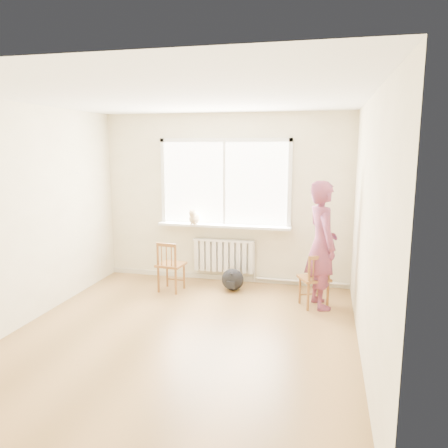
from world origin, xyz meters
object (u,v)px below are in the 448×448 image
Objects in this scene: chair_right at (315,281)px; backpack at (233,280)px; chair_left at (170,266)px; cat at (194,218)px; person at (322,245)px.

chair_right is 2.22× the size of backpack.
chair_left is 0.90m from cat.
chair_left is 1.02× the size of chair_right.
chair_right is (2.17, -0.18, -0.01)m from chair_left.
backpack is at bearing -157.77° from chair_left.
chair_left is 2.27× the size of backpack.
person is (2.23, -0.11, 0.48)m from chair_left.
person is 1.53m from backpack.
backpack is at bearing -23.60° from cat.
cat is 1.17m from backpack.
backpack is (-1.31, 0.37, -0.70)m from person.
chair_left reaches higher than chair_right.
person is 4.29× the size of cat.
backpack is (0.92, 0.26, -0.22)m from chair_left.
chair_left reaches higher than backpack.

